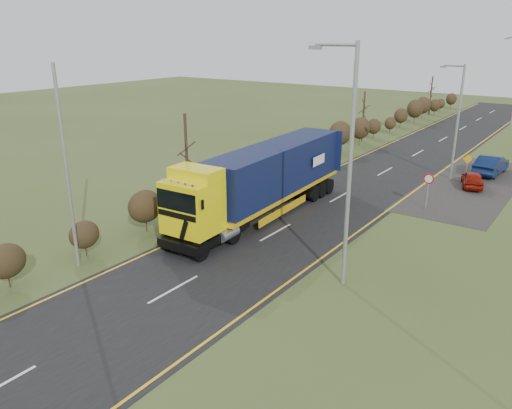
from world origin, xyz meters
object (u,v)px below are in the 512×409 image
Objects in this scene: lorry at (264,177)px; car_red_hatchback at (473,179)px; speed_sign at (428,185)px; streetlight_near at (347,158)px; car_blue_sedan at (491,165)px.

car_red_hatchback is at bearing 54.19° from lorry.
lorry is 6.69× the size of speed_sign.
lorry is at bearing 40.64° from car_red_hatchback.
car_red_hatchback is 0.33× the size of streetlight_near.
car_blue_sedan is at bearing 60.32° from lorry.
lorry is 1.51× the size of streetlight_near.
streetlight_near is at bearing 69.73° from car_red_hatchback.
speed_sign is (-0.03, 12.04, -4.06)m from streetlight_near.
streetlight_near is at bearing 90.15° from car_blue_sedan.
car_red_hatchback is (8.77, 13.72, -1.85)m from lorry.
car_blue_sedan is at bearing 82.50° from speed_sign.
car_red_hatchback is at bearing 80.12° from speed_sign.
car_blue_sedan is 1.97× the size of speed_sign.
speed_sign reaches higher than car_blue_sedan.
streetlight_near reaches higher than speed_sign.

